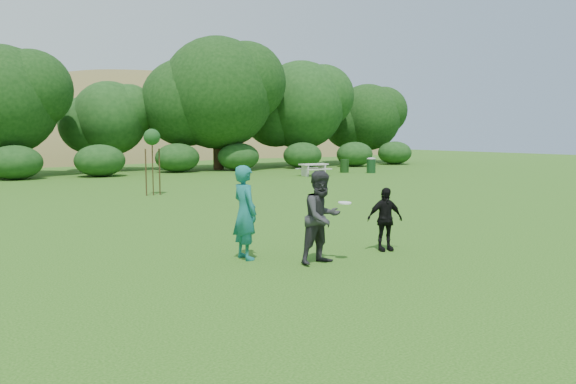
% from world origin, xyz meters
% --- Properties ---
extents(ground, '(120.00, 120.00, 0.00)m').
position_xyz_m(ground, '(0.00, 0.00, 0.00)').
color(ground, '#19470C').
rests_on(ground, ground).
extents(player_teal, '(0.49, 0.73, 1.99)m').
position_xyz_m(player_teal, '(-2.45, 0.86, 0.99)').
color(player_teal, '#166665').
rests_on(player_teal, ground).
extents(player_grey, '(0.99, 0.81, 1.90)m').
position_xyz_m(player_grey, '(-1.33, -0.34, 0.95)').
color(player_grey, '#2A292C').
rests_on(player_grey, ground).
extents(player_black, '(0.91, 0.58, 1.44)m').
position_xyz_m(player_black, '(0.61, -0.09, 0.72)').
color(player_black, black).
rests_on(player_black, ground).
extents(trash_can_near, '(0.60, 0.60, 0.90)m').
position_xyz_m(trash_can_near, '(15.81, 20.48, 0.45)').
color(trash_can_near, '#183714').
rests_on(trash_can_near, ground).
extents(frisbee, '(0.27, 0.27, 0.04)m').
position_xyz_m(frisbee, '(-0.93, -0.58, 1.25)').
color(frisbee, white).
rests_on(frisbee, ground).
extents(sapling, '(0.70, 0.70, 2.85)m').
position_xyz_m(sapling, '(0.09, 13.87, 2.42)').
color(sapling, '#392916').
rests_on(sapling, ground).
extents(picnic_table, '(1.80, 1.48, 0.76)m').
position_xyz_m(picnic_table, '(12.35, 19.21, 0.52)').
color(picnic_table, beige).
rests_on(picnic_table, ground).
extents(trash_can_lidded, '(0.60, 0.60, 1.05)m').
position_xyz_m(trash_can_lidded, '(17.09, 19.22, 0.54)').
color(trash_can_lidded, '#153B1A').
rests_on(trash_can_lidded, ground).
extents(hillside, '(150.00, 72.00, 52.00)m').
position_xyz_m(hillside, '(-0.56, 68.45, -11.97)').
color(hillside, olive).
rests_on(hillside, ground).
extents(tree_row, '(53.92, 10.38, 9.62)m').
position_xyz_m(tree_row, '(3.23, 28.68, 4.87)').
color(tree_row, '#3A2616').
rests_on(tree_row, ground).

